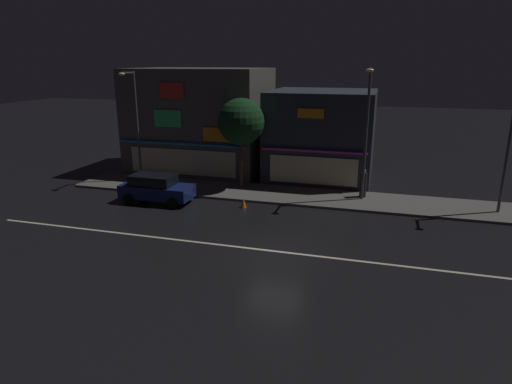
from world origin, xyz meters
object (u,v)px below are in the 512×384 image
object	(u,v)px
streetlamp_mid	(367,125)
pedestrian_on_sidewalk	(363,184)
parked_car_near_kerb	(156,188)
streetlamp_west	(135,118)
streetlamp_east	(512,134)
traffic_cone	(243,203)

from	to	relation	value
streetlamp_mid	pedestrian_on_sidewalk	world-z (taller)	streetlamp_mid
pedestrian_on_sidewalk	parked_car_near_kerb	distance (m)	12.57
streetlamp_west	pedestrian_on_sidewalk	world-z (taller)	streetlamp_west
streetlamp_west	streetlamp_east	world-z (taller)	streetlamp_east
pedestrian_on_sidewalk	streetlamp_east	bearing A→B (deg)	-90.89
streetlamp_west	traffic_cone	distance (m)	10.26
streetlamp_west	streetlamp_mid	xyz separation A→B (m)	(15.24, -0.40, 0.16)
streetlamp_west	streetlamp_mid	bearing A→B (deg)	-1.50
pedestrian_on_sidewalk	traffic_cone	distance (m)	7.51
pedestrian_on_sidewalk	parked_car_near_kerb	size ratio (longest dim) A/B	0.40
streetlamp_west	parked_car_near_kerb	bearing A→B (deg)	-48.60
streetlamp_east	parked_car_near_kerb	bearing A→B (deg)	-171.18
streetlamp_west	traffic_cone	xyz separation A→B (m)	(8.72, -3.39, -4.22)
streetlamp_mid	traffic_cone	size ratio (longest dim) A/B	14.04
parked_car_near_kerb	traffic_cone	distance (m)	5.41
streetlamp_west	streetlamp_east	size ratio (longest dim) A/B	1.00
streetlamp_east	parked_car_near_kerb	distance (m)	19.85
streetlamp_mid	streetlamp_east	world-z (taller)	streetlamp_mid
streetlamp_mid	pedestrian_on_sidewalk	bearing A→B (deg)	88.46
streetlamp_west	parked_car_near_kerb	size ratio (longest dim) A/B	1.72
streetlamp_west	streetlamp_mid	size ratio (longest dim) A/B	0.96
pedestrian_on_sidewalk	parked_car_near_kerb	bearing A→B (deg)	116.00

